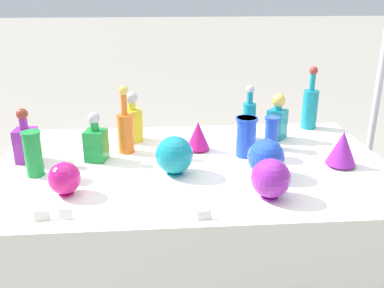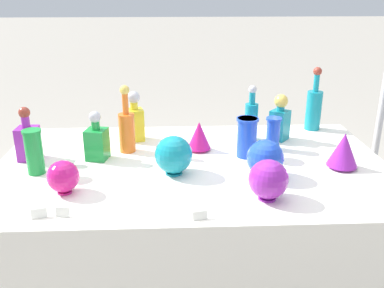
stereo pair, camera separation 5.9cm
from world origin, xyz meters
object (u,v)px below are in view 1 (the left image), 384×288
object	(u,v)px
slender_vase_1	(246,136)
slender_vase_2	(33,152)
tall_bottle_0	(249,118)
square_decanter_3	(96,141)
fluted_vase_1	(342,148)
round_bowl_1	(174,155)
tall_bottle_2	(310,106)
round_bowl_3	(64,178)
square_decanter_0	(277,118)
round_bowl_0	(271,178)
square_decanter_2	(26,142)
cardboard_box_behind_left	(135,180)
slender_vase_0	(272,132)
round_bowl_2	(266,157)
canopy_pole	(380,77)
fluted_vase_0	(198,135)
tall_bottle_1	(125,129)
square_decanter_1	(133,120)

from	to	relation	value
slender_vase_1	slender_vase_2	bearing A→B (deg)	-170.94
tall_bottle_0	square_decanter_3	xyz separation A→B (m)	(-0.80, -0.24, -0.03)
fluted_vase_1	round_bowl_1	distance (m)	0.78
tall_bottle_2	round_bowl_3	size ratio (longest dim) A/B	2.63
slender_vase_2	fluted_vase_1	bearing A→B (deg)	-0.13
tall_bottle_2	slender_vase_1	world-z (taller)	tall_bottle_2
tall_bottle_0	square_decanter_0	distance (m)	0.16
round_bowl_0	square_decanter_2	bearing A→B (deg)	156.56
tall_bottle_0	round_bowl_3	bearing A→B (deg)	-145.50
square_decanter_3	fluted_vase_1	bearing A→B (deg)	-7.91
round_bowl_1	round_bowl_3	size ratio (longest dim) A/B	1.27
round_bowl_1	cardboard_box_behind_left	xyz separation A→B (m)	(-0.26, 1.17, -0.67)
square_decanter_0	round_bowl_1	bearing A→B (deg)	-143.59
square_decanter_2	slender_vase_0	bearing A→B (deg)	3.63
slender_vase_1	round_bowl_3	xyz separation A→B (m)	(-0.81, -0.36, -0.03)
round_bowl_1	round_bowl_2	bearing A→B (deg)	-7.59
tall_bottle_0	tall_bottle_2	distance (m)	0.43
round_bowl_0	cardboard_box_behind_left	size ratio (longest dim) A/B	0.27
round_bowl_2	tall_bottle_2	bearing A→B (deg)	57.25
square_decanter_2	round_bowl_1	world-z (taller)	square_decanter_2
slender_vase_1	round_bowl_2	bearing A→B (deg)	-80.52
slender_vase_1	canopy_pole	world-z (taller)	canopy_pole
fluted_vase_0	tall_bottle_0	bearing A→B (deg)	26.79
tall_bottle_1	slender_vase_2	size ratio (longest dim) A/B	1.67
fluted_vase_1	cardboard_box_behind_left	xyz separation A→B (m)	(-1.05, 1.14, -0.67)
slender_vase_2	cardboard_box_behind_left	xyz separation A→B (m)	(0.36, 1.14, -0.69)
square_decanter_0	fluted_vase_0	world-z (taller)	square_decanter_0
tall_bottle_1	fluted_vase_0	size ratio (longest dim) A/B	2.26
round_bowl_0	canopy_pole	bearing A→B (deg)	48.13
round_bowl_1	round_bowl_0	bearing A→B (deg)	-35.04
tall_bottle_1	canopy_pole	distance (m)	1.67
slender_vase_1	fluted_vase_0	size ratio (longest dim) A/B	1.30
square_decanter_0	cardboard_box_behind_left	world-z (taller)	square_decanter_0
square_decanter_1	round_bowl_2	distance (m)	0.79
tall_bottle_1	round_bowl_3	size ratio (longest dim) A/B	2.47
tall_bottle_0	round_bowl_1	world-z (taller)	tall_bottle_0
tall_bottle_1	square_decanter_3	xyz separation A→B (m)	(-0.14, -0.10, -0.03)
slender_vase_1	tall_bottle_2	bearing A→B (deg)	41.34
round_bowl_1	fluted_vase_1	bearing A→B (deg)	2.35
square_decanter_2	canopy_pole	xyz separation A→B (m)	(2.05, 0.62, 0.15)
tall_bottle_0	slender_vase_1	world-z (taller)	tall_bottle_0
tall_bottle_2	square_decanter_3	distance (m)	1.26
tall_bottle_2	fluted_vase_1	xyz separation A→B (m)	(-0.04, -0.56, -0.05)
round_bowl_1	cardboard_box_behind_left	distance (m)	1.38
canopy_pole	slender_vase_1	bearing A→B (deg)	-147.21
tall_bottle_0	round_bowl_2	bearing A→B (deg)	-92.61
round_bowl_1	canopy_pole	bearing A→B (deg)	31.56
square_decanter_2	tall_bottle_2	bearing A→B (deg)	14.42
tall_bottle_2	canopy_pole	world-z (taller)	canopy_pole
square_decanter_0	round_bowl_3	size ratio (longest dim) A/B	1.82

